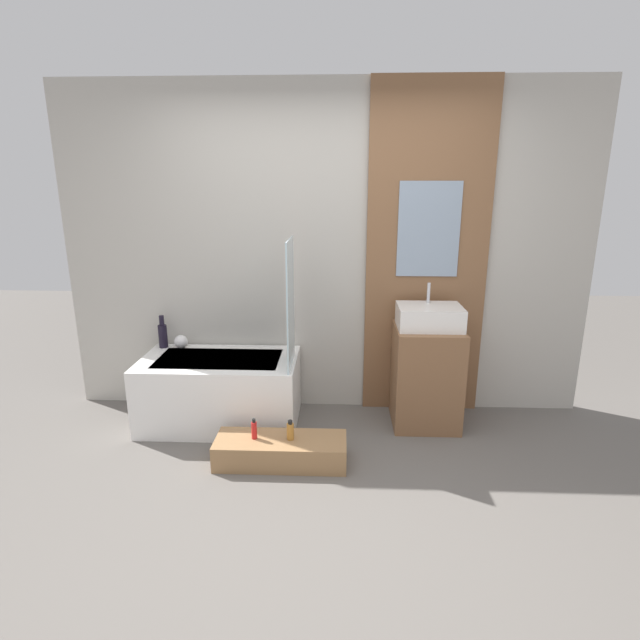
{
  "coord_description": "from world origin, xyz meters",
  "views": [
    {
      "loc": [
        0.13,
        -2.4,
        1.85
      ],
      "look_at": [
        -0.01,
        0.72,
        0.99
      ],
      "focal_mm": 28.0,
      "sensor_mm": 36.0,
      "label": 1
    }
  ],
  "objects_px": {
    "sink": "(429,317)",
    "bathtub": "(221,390)",
    "vase_tall_dark": "(163,334)",
    "wooden_step_bench": "(281,451)",
    "bottle_soap_primary": "(254,430)",
    "bottle_soap_secondary": "(290,431)",
    "vase_round_light": "(181,342)"
  },
  "relations": [
    {
      "from": "sink",
      "to": "bathtub",
      "type": "bearing_deg",
      "value": -177.59
    },
    {
      "from": "sink",
      "to": "vase_tall_dark",
      "type": "distance_m",
      "value": 2.14
    },
    {
      "from": "vase_tall_dark",
      "to": "wooden_step_bench",
      "type": "bearing_deg",
      "value": -38.13
    },
    {
      "from": "vase_tall_dark",
      "to": "bottle_soap_primary",
      "type": "height_order",
      "value": "vase_tall_dark"
    },
    {
      "from": "sink",
      "to": "bottle_soap_secondary",
      "type": "bearing_deg",
      "value": -147.11
    },
    {
      "from": "sink",
      "to": "bottle_soap_primary",
      "type": "relative_size",
      "value": 3.31
    },
    {
      "from": "vase_tall_dark",
      "to": "bottle_soap_primary",
      "type": "bearing_deg",
      "value": -43.32
    },
    {
      "from": "sink",
      "to": "vase_round_light",
      "type": "relative_size",
      "value": 4.37
    },
    {
      "from": "bathtub",
      "to": "vase_tall_dark",
      "type": "xyz_separation_m",
      "value": [
        -0.52,
        0.25,
        0.38
      ]
    },
    {
      "from": "bathtub",
      "to": "bottle_soap_primary",
      "type": "bearing_deg",
      "value": -57.82
    },
    {
      "from": "sink",
      "to": "vase_tall_dark",
      "type": "xyz_separation_m",
      "value": [
        -2.12,
        0.19,
        -0.22
      ]
    },
    {
      "from": "bottle_soap_primary",
      "to": "bottle_soap_secondary",
      "type": "relative_size",
      "value": 1.04
    },
    {
      "from": "bathtub",
      "to": "bottle_soap_primary",
      "type": "height_order",
      "value": "bathtub"
    },
    {
      "from": "wooden_step_bench",
      "to": "vase_tall_dark",
      "type": "xyz_separation_m",
      "value": [
        -1.06,
        0.83,
        0.56
      ]
    },
    {
      "from": "wooden_step_bench",
      "to": "bottle_soap_primary",
      "type": "bearing_deg",
      "value": 180.0
    },
    {
      "from": "wooden_step_bench",
      "to": "bottle_soap_secondary",
      "type": "distance_m",
      "value": 0.16
    },
    {
      "from": "wooden_step_bench",
      "to": "vase_round_light",
      "type": "distance_m",
      "value": 1.32
    },
    {
      "from": "vase_round_light",
      "to": "vase_tall_dark",
      "type": "bearing_deg",
      "value": 172.82
    },
    {
      "from": "bottle_soap_secondary",
      "to": "bottle_soap_primary",
      "type": "bearing_deg",
      "value": -180.0
    },
    {
      "from": "wooden_step_bench",
      "to": "sink",
      "type": "relative_size",
      "value": 1.86
    },
    {
      "from": "vase_tall_dark",
      "to": "vase_round_light",
      "type": "distance_m",
      "value": 0.16
    },
    {
      "from": "bathtub",
      "to": "bottle_soap_secondary",
      "type": "xyz_separation_m",
      "value": [
        0.61,
        -0.58,
        -0.03
      ]
    },
    {
      "from": "vase_round_light",
      "to": "bottle_soap_primary",
      "type": "relative_size",
      "value": 0.76
    },
    {
      "from": "bathtub",
      "to": "sink",
      "type": "xyz_separation_m",
      "value": [
        1.61,
        0.07,
        0.6
      ]
    },
    {
      "from": "vase_tall_dark",
      "to": "bottle_soap_secondary",
      "type": "distance_m",
      "value": 1.46
    },
    {
      "from": "bathtub",
      "to": "wooden_step_bench",
      "type": "distance_m",
      "value": 0.81
    },
    {
      "from": "vase_tall_dark",
      "to": "bottle_soap_secondary",
      "type": "bearing_deg",
      "value": -36.44
    },
    {
      "from": "sink",
      "to": "vase_round_light",
      "type": "bearing_deg",
      "value": 175.19
    },
    {
      "from": "wooden_step_bench",
      "to": "vase_tall_dark",
      "type": "height_order",
      "value": "vase_tall_dark"
    },
    {
      "from": "bottle_soap_secondary",
      "to": "vase_tall_dark",
      "type": "bearing_deg",
      "value": 143.56
    },
    {
      "from": "wooden_step_bench",
      "to": "sink",
      "type": "height_order",
      "value": "sink"
    },
    {
      "from": "vase_tall_dark",
      "to": "vase_round_light",
      "type": "xyz_separation_m",
      "value": [
        0.15,
        -0.02,
        -0.05
      ]
    }
  ]
}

